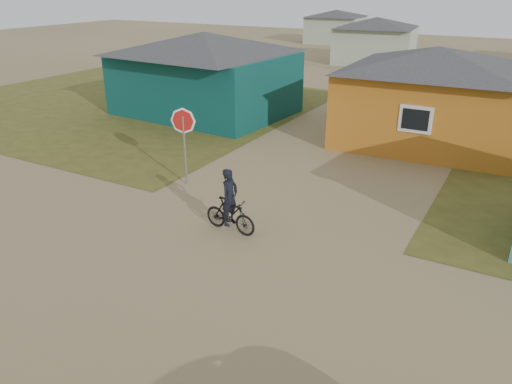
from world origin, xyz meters
TOP-DOWN VIEW (x-y plane):
  - ground at (0.00, 0.00)m, footprint 120.00×120.00m
  - grass_nw at (-14.00, 13.00)m, footprint 20.00×18.00m
  - house_teal at (-8.50, 13.50)m, footprint 8.93×7.08m
  - house_yellow at (2.50, 14.00)m, footprint 7.72×6.76m
  - house_pale_west at (-6.00, 34.00)m, footprint 7.04×6.15m
  - house_pale_north at (-14.00, 46.00)m, footprint 6.28×5.81m
  - stop_sign at (-3.52, 5.14)m, footprint 0.84×0.15m
  - cyclist at (-0.42, 2.95)m, footprint 1.61×0.60m

SIDE VIEW (x-z plane):
  - ground at x=0.00m, z-range 0.00..0.00m
  - grass_nw at x=-14.00m, z-range 0.00..0.01m
  - cyclist at x=-0.42m, z-range -0.24..1.55m
  - house_pale_north at x=-14.00m, z-range 0.05..3.45m
  - house_pale_west at x=-6.00m, z-range 0.06..3.66m
  - stop_sign at x=-3.52m, z-range 0.60..3.19m
  - house_yellow at x=2.50m, z-range 0.05..3.95m
  - house_teal at x=-8.50m, z-range 0.05..4.05m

